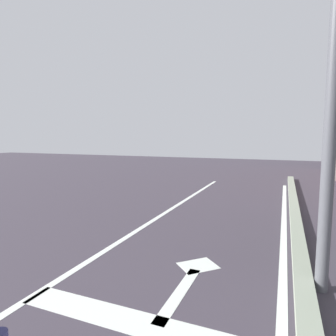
% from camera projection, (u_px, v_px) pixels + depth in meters
% --- Properties ---
extents(lane_line_center, '(0.12, 20.00, 0.01)m').
position_uv_depth(lane_line_center, '(41.00, 291.00, 3.74)').
color(lane_line_center, silver).
rests_on(lane_line_center, ground).
extents(stop_bar, '(3.07, 0.40, 0.01)m').
position_uv_depth(stop_bar, '(143.00, 324.00, 3.07)').
color(stop_bar, silver).
rests_on(stop_bar, ground).
extents(lane_arrow_stem, '(0.16, 1.40, 0.01)m').
position_uv_depth(lane_arrow_stem, '(179.00, 293.00, 3.68)').
color(lane_arrow_stem, silver).
rests_on(lane_arrow_stem, ground).
extents(lane_arrow_head, '(0.71, 0.71, 0.01)m').
position_uv_depth(lane_arrow_head, '(198.00, 265.00, 4.47)').
color(lane_arrow_head, silver).
rests_on(lane_arrow_head, ground).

